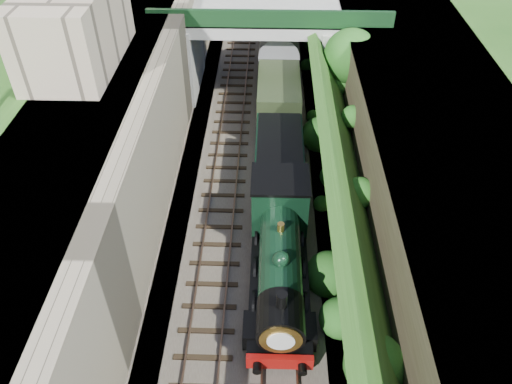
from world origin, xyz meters
TOP-DOWN VIEW (x-y plane):
  - ground at (0.00, 0.00)m, footprint 160.00×160.00m
  - trackbed at (0.00, 20.00)m, footprint 10.00×90.00m
  - retaining_wall at (-5.50, 20.00)m, footprint 1.00×90.00m
  - street_plateau_left at (-9.00, 20.00)m, footprint 6.00×90.00m
  - street_plateau_right at (9.50, 20.00)m, footprint 8.00×90.00m
  - embankment_slope at (4.90, 17.57)m, footprint 4.83×90.00m
  - track_left at (-2.00, 20.00)m, footprint 2.50×90.00m
  - track_right at (1.20, 20.00)m, footprint 2.50×90.00m
  - road_bridge at (0.94, 24.00)m, footprint 16.00×6.40m
  - building_near at (-9.50, 14.00)m, footprint 4.00×8.00m
  - tree at (5.91, 19.99)m, footprint 3.60×3.80m
  - locomotive at (1.20, 5.12)m, footprint 3.10×10.22m
  - tender at (1.20, 12.49)m, footprint 2.70×6.00m
  - coach_front at (1.20, 25.09)m, footprint 2.90×18.00m

SIDE VIEW (x-z plane):
  - ground at x=0.00m, z-range 0.00..0.00m
  - trackbed at x=0.00m, z-range 0.00..0.20m
  - track_left at x=-2.00m, z-range 0.15..0.35m
  - track_right at x=1.20m, z-range 0.15..0.35m
  - tender at x=1.20m, z-range 0.09..3.14m
  - locomotive at x=1.20m, z-range -0.02..3.81m
  - coach_front at x=1.20m, z-range 0.20..3.90m
  - embankment_slope at x=4.90m, z-range -0.62..5.82m
  - street_plateau_right at x=9.50m, z-range 0.00..6.25m
  - retaining_wall at x=-5.50m, z-range 0.00..7.00m
  - street_plateau_left at x=-9.00m, z-range 0.00..7.00m
  - road_bridge at x=0.94m, z-range 0.45..7.70m
  - tree at x=5.91m, z-range 1.35..7.95m
  - building_near at x=-9.50m, z-range 7.00..11.00m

